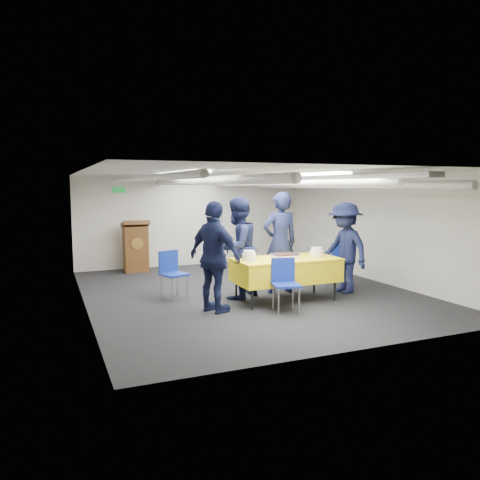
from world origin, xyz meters
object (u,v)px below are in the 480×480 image
object	(u,v)px
serving_table	(286,270)
sailor_d	(345,248)
chair_left	(172,269)
sheet_cake	(285,256)
sailor_c	(215,257)
podium	(136,246)
chair_near	(285,279)
chair_right	(340,261)
sailor_a	(280,243)
sailor_b	(237,248)

from	to	relation	value
serving_table	sailor_d	bearing A→B (deg)	5.43
serving_table	chair_left	size ratio (longest dim) A/B	2.15
chair_left	sailor_d	size ratio (longest dim) A/B	0.50
sheet_cake	sailor_d	size ratio (longest dim) A/B	0.27
serving_table	sheet_cake	xyz separation A→B (m)	(-0.00, 0.03, 0.25)
sheet_cake	sailor_c	xyz separation A→B (m)	(-1.43, -0.28, 0.10)
podium	chair_near	bearing A→B (deg)	-70.42
sheet_cake	chair_near	xyz separation A→B (m)	(-0.35, -0.65, -0.28)
chair_near	chair_right	bearing A→B (deg)	31.98
podium	chair_right	distance (m)	4.85
sheet_cake	sailor_d	xyz separation A→B (m)	(1.34, 0.09, 0.06)
chair_left	sailor_c	distance (m)	1.33
sheet_cake	sailor_c	size ratio (longest dim) A/B	0.26
sheet_cake	sailor_a	bearing A→B (deg)	70.69
chair_near	sailor_a	xyz separation A→B (m)	(0.55, 1.22, 0.44)
sailor_c	sheet_cake	bearing A→B (deg)	-104.72
podium	sailor_a	size ratio (longest dim) A/B	0.65
chair_near	chair_right	distance (m)	2.23
chair_right	sailor_d	xyz separation A→B (m)	(-0.20, -0.44, 0.34)
sheet_cake	chair_left	bearing A→B (deg)	152.92
sailor_d	sailor_c	bearing A→B (deg)	-88.59
serving_table	chair_right	world-z (taller)	chair_right
podium	chair_right	xyz separation A→B (m)	(3.50, -3.35, -0.08)
chair_left	chair_near	bearing A→B (deg)	-46.89
sailor_c	sailor_d	world-z (taller)	sailor_c
podium	chair_left	size ratio (longest dim) A/B	1.44
chair_near	sailor_d	distance (m)	1.88
sheet_cake	podium	size ratio (longest dim) A/B	0.37
chair_left	sailor_d	world-z (taller)	sailor_d
podium	sailor_b	distance (m)	3.63
chair_near	chair_right	xyz separation A→B (m)	(1.89, 1.18, 0.00)
serving_table	sheet_cake	distance (m)	0.25
sailor_b	sailor_d	world-z (taller)	sailor_b
chair_left	sailor_a	distance (m)	2.11
serving_table	podium	bearing A→B (deg)	116.60
podium	sailor_c	distance (m)	4.20
podium	chair_left	xyz separation A→B (m)	(0.13, -2.95, -0.08)
serving_table	sailor_c	xyz separation A→B (m)	(-1.43, -0.24, 0.35)
chair_right	sailor_a	size ratio (longest dim) A/B	0.45
chair_right	sailor_c	xyz separation A→B (m)	(-2.97, -0.81, 0.38)
serving_table	podium	xyz separation A→B (m)	(-1.96, 3.92, 0.05)
serving_table	sailor_b	size ratio (longest dim) A/B	1.01
chair_near	podium	bearing A→B (deg)	109.58
chair_near	sailor_c	size ratio (longest dim) A/B	0.48
sailor_a	sailor_d	size ratio (longest dim) A/B	1.11
sheet_cake	chair_right	world-z (taller)	chair_right
serving_table	sailor_a	xyz separation A→B (m)	(0.20, 0.60, 0.41)
chair_near	chair_left	xyz separation A→B (m)	(-1.49, 1.59, 0.00)
serving_table	chair_right	bearing A→B (deg)	20.16
podium	sailor_c	size ratio (longest dim) A/B	0.69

